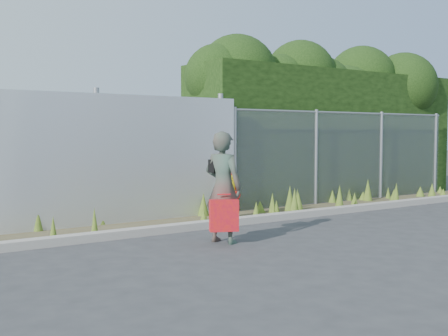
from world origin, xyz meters
TOP-DOWN VIEW (x-y plane):
  - ground at (0.00, 0.00)m, footprint 80.00×80.00m
  - curb at (0.00, 1.80)m, footprint 16.00×0.22m
  - weed_strip at (0.63, 2.49)m, footprint 16.00×1.32m
  - corrugated_fence at (-3.25, 3.01)m, footprint 8.50×0.21m
  - chainlink_fence at (4.25, 3.00)m, footprint 6.50×0.07m
  - hedge at (4.50, 4.07)m, footprint 7.45×2.24m
  - fire_hydrant at (0.50, 2.35)m, footprint 0.34×0.31m
  - woman at (-0.83, 0.66)m, footprint 0.57×0.67m
  - red_tote_bag at (-0.92, 0.49)m, footprint 0.39×0.15m
  - black_shoulder_bag at (-0.84, 0.82)m, footprint 0.25×0.10m

SIDE VIEW (x-z plane):
  - ground at x=0.00m, z-range 0.00..0.00m
  - curb at x=0.00m, z-range 0.00..0.12m
  - weed_strip at x=0.63m, z-range -0.14..0.40m
  - red_tote_bag at x=-0.92m, z-range 0.16..0.67m
  - fire_hydrant at x=0.50m, z-range -0.02..1.00m
  - woman at x=-0.83m, z-range 0.00..1.57m
  - chainlink_fence at x=4.25m, z-range 0.01..2.06m
  - black_shoulder_bag at x=-0.84m, z-range 0.99..1.17m
  - corrugated_fence at x=-3.25m, z-range -0.05..2.25m
  - hedge at x=4.50m, z-range 0.23..4.03m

